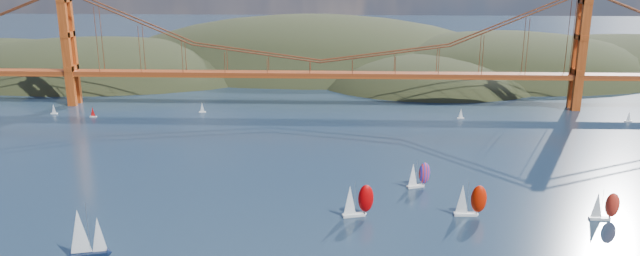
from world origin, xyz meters
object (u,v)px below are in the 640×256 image
object	(u,v)px
sloop_navy	(85,233)
racer_1	(470,200)
racer_0	(357,200)
racer_2	(604,205)
racer_rwb	(418,174)

from	to	relation	value
sloop_navy	racer_1	distance (m)	103.38
racer_0	racer_2	world-z (taller)	racer_0
racer_0	racer_1	size ratio (longest dim) A/B	1.01
racer_1	racer_2	distance (m)	37.12
racer_0	racer_1	distance (m)	32.03
racer_rwb	sloop_navy	bearing A→B (deg)	-171.44
racer_0	racer_rwb	world-z (taller)	racer_0
racer_0	sloop_navy	bearing A→B (deg)	-173.57
racer_0	racer_1	bearing A→B (deg)	-12.60
racer_0	racer_1	xyz separation A→B (m)	(31.99, 1.54, -0.04)
racer_0	racer_rwb	size ratio (longest dim) A/B	1.16
sloop_navy	racer_0	distance (m)	72.58
sloop_navy	racer_2	world-z (taller)	sloop_navy
racer_rwb	racer_1	bearing A→B (deg)	-81.97
sloop_navy	racer_1	size ratio (longest dim) A/B	1.37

